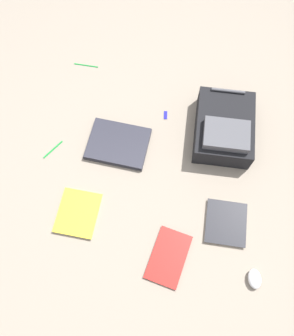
# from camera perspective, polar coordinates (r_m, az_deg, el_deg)

# --- Properties ---
(ground_plane) EXTENTS (4.11, 4.11, 0.00)m
(ground_plane) POSITION_cam_1_polar(r_m,az_deg,el_deg) (1.83, 0.49, -1.60)
(ground_plane) COLOR gray
(backpack) EXTENTS (0.34, 0.43, 0.17)m
(backpack) POSITION_cam_1_polar(r_m,az_deg,el_deg) (1.91, 12.43, 6.37)
(backpack) COLOR black
(backpack) RESTS_ON ground_plane
(laptop) EXTENTS (0.33, 0.26, 0.03)m
(laptop) POSITION_cam_1_polar(r_m,az_deg,el_deg) (1.89, -4.72, 3.96)
(laptop) COLOR #24242C
(laptop) RESTS_ON ground_plane
(book_blue) EXTENTS (0.22, 0.24, 0.02)m
(book_blue) POSITION_cam_1_polar(r_m,az_deg,el_deg) (1.79, 12.71, -8.71)
(book_blue) COLOR silver
(book_blue) RESTS_ON ground_plane
(book_comic) EXTENTS (0.21, 0.24, 0.02)m
(book_comic) POSITION_cam_1_polar(r_m,az_deg,el_deg) (1.79, -11.14, -7.21)
(book_comic) COLOR silver
(book_comic) RESTS_ON ground_plane
(book_red) EXTENTS (0.19, 0.28, 0.01)m
(book_red) POSITION_cam_1_polar(r_m,az_deg,el_deg) (1.72, 3.52, -14.25)
(book_red) COLOR silver
(book_red) RESTS_ON ground_plane
(computer_mouse) EXTENTS (0.08, 0.10, 0.04)m
(computer_mouse) POSITION_cam_1_polar(r_m,az_deg,el_deg) (1.77, 17.11, -16.85)
(computer_mouse) COLOR silver
(computer_mouse) RESTS_ON ground_plane
(pen_black) EXTENTS (0.15, 0.02, 0.01)m
(pen_black) POSITION_cam_1_polar(r_m,az_deg,el_deg) (2.21, -9.89, 16.18)
(pen_black) COLOR #198C33
(pen_black) RESTS_ON ground_plane
(pen_blue) EXTENTS (0.07, 0.12, 0.01)m
(pen_blue) POSITION_cam_1_polar(r_m,az_deg,el_deg) (1.95, -15.08, 2.97)
(pen_blue) COLOR #198C33
(pen_blue) RESTS_ON ground_plane
(usb_stick) EXTENTS (0.03, 0.05, 0.01)m
(usb_stick) POSITION_cam_1_polar(r_m,az_deg,el_deg) (1.99, 3.04, 8.62)
(usb_stick) COLOR #191999
(usb_stick) RESTS_ON ground_plane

